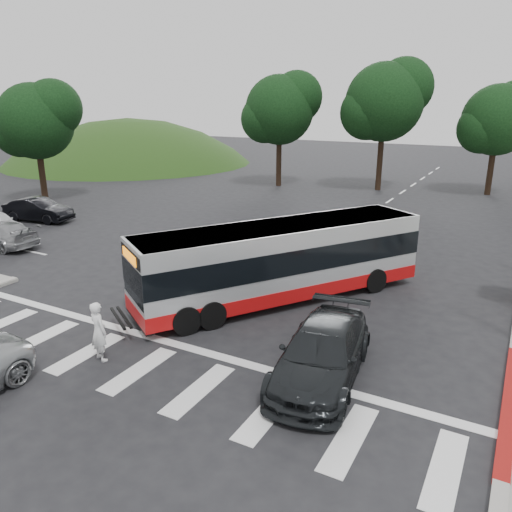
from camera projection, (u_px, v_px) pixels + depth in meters
The scene contains 12 objects.
ground at pixel (233, 306), 17.84m from camera, with size 140.00×140.00×0.00m, color black.
curb_east_red at pixel (509, 404), 12.03m from camera, with size 0.32×6.00×0.15m, color maroon.
hillside_nw at pixel (131, 163), 57.56m from camera, with size 44.00×44.00×10.00m, color #223B12.
crosswalk_ladder at pixel (139, 370), 13.66m from camera, with size 18.00×2.60×0.01m, color silver.
tree_north_a at pixel (386, 101), 38.43m from camera, with size 6.60×6.15×10.17m.
tree_north_b at pixel (499, 119), 36.83m from camera, with size 5.72×5.33×8.43m.
tree_north_c at pixel (281, 109), 40.61m from camera, with size 6.16×5.74×9.30m.
tree_west_a at pixel (37, 120), 34.57m from camera, with size 5.72×5.33×8.43m.
transit_bus at pixel (282, 263), 18.12m from camera, with size 2.36×10.91×2.82m, color #BABCBF, non-canonical shape.
pedestrian at pixel (99, 331), 13.98m from camera, with size 0.64×0.42×1.75m, color white.
dark_sedan at pixel (322, 353), 13.08m from camera, with size 2.03×4.99×1.45m, color black.
west_car_black at pixel (38, 210), 30.02m from camera, with size 1.48×4.25×1.40m, color black.
Camera 1 is at (8.61, -14.05, 7.12)m, focal length 35.00 mm.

